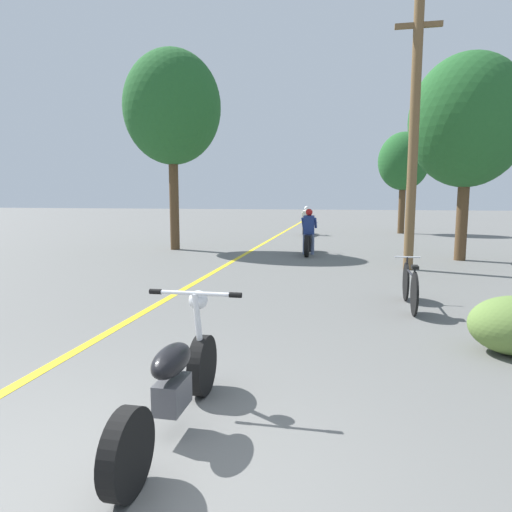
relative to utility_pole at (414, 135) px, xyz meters
name	(u,v)px	position (x,y,z in m)	size (l,w,h in m)	color
ground_plane	(90,507)	(-3.05, -9.74, -3.34)	(120.00, 120.00, 0.00)	#60605E
lane_stripe_center	(251,250)	(-4.75, 3.16, -3.34)	(0.14, 48.00, 0.01)	yellow
utility_pole	(414,135)	(0.00, 0.00, 0.00)	(1.10, 0.24, 6.51)	brown
roadside_tree_right_near	(468,121)	(1.71, 2.09, 0.60)	(3.23, 2.91, 5.83)	#513A23
roadside_tree_right_far	(404,162)	(1.11, 11.70, 0.17)	(2.46, 2.21, 4.96)	#513A23
roadside_tree_left	(172,108)	(-7.45, 3.00, 1.46)	(3.32, 2.99, 6.74)	#513A23
motorcycle_foreground	(174,383)	(-2.87, -8.79, -2.94)	(0.85, 2.08, 1.04)	black
motorcycle_rider_lead	(309,237)	(-2.75, 2.61, -2.80)	(0.50, 2.07, 1.46)	black
motorcycle_rider_far	(306,224)	(-3.45, 9.86, -2.82)	(0.50, 2.02, 1.38)	black
bicycle_parked	(410,286)	(-0.50, -4.17, -2.97)	(0.44, 1.76, 0.81)	black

